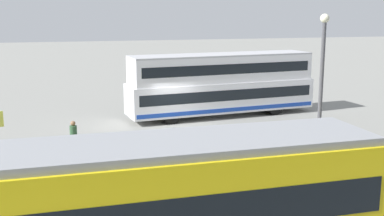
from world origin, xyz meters
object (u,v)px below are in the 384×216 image
Objects in this scene: pedestrian_near_railing at (74,137)px; street_lamp at (321,80)px; tram_yellow at (103,212)px; double_decker_bus at (222,84)px.

pedestrian_near_railing is 10.91m from street_lamp.
double_decker_bus is at bearing -117.29° from tram_yellow.
double_decker_bus is 19.07m from tram_yellow.
tram_yellow is 10.45m from pedestrian_near_railing.
street_lamp is (-0.41, 10.99, 1.76)m from double_decker_bus.
pedestrian_near_railing is at bearing -87.73° from tram_yellow.
street_lamp reaches higher than pedestrian_near_railing.
street_lamp is (-9.56, 4.46, 2.77)m from pedestrian_near_railing.
pedestrian_near_railing is at bearing -25.01° from street_lamp.
street_lamp is at bearing 154.99° from pedestrian_near_railing.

